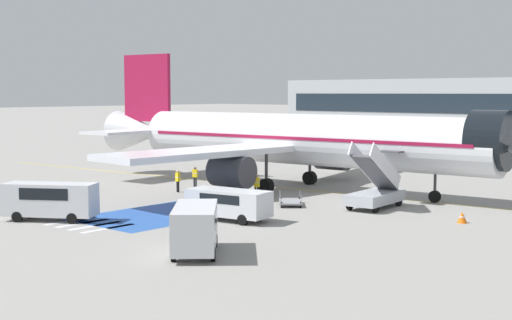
# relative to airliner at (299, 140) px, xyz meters

# --- Properties ---
(ground_plane) EXTENTS (600.00, 600.00, 0.00)m
(ground_plane) POSITION_rel_airliner_xyz_m (2.35, -0.31, -3.94)
(ground_plane) COLOR gray
(apron_leadline_yellow) EXTENTS (74.19, 6.20, 0.01)m
(apron_leadline_yellow) POSITION_rel_airliner_xyz_m (0.64, 0.05, -3.94)
(apron_leadline_yellow) COLOR gold
(apron_leadline_yellow) RESTS_ON ground_plane
(apron_stand_patch_blue) EXTENTS (6.73, 10.56, 0.01)m
(apron_stand_patch_blue) POSITION_rel_airliner_xyz_m (0.64, -14.68, -3.94)
(apron_stand_patch_blue) COLOR #2856A8
(apron_stand_patch_blue) RESTS_ON ground_plane
(apron_walkway_bar_0) EXTENTS (0.44, 3.60, 0.01)m
(apron_walkway_bar_0) POSITION_rel_airliner_xyz_m (-1.76, -19.88, -3.94)
(apron_walkway_bar_0) COLOR silver
(apron_walkway_bar_0) RESTS_ON ground_plane
(apron_walkway_bar_1) EXTENTS (0.44, 3.60, 0.01)m
(apron_walkway_bar_1) POSITION_rel_airliner_xyz_m (-0.56, -19.88, -3.94)
(apron_walkway_bar_1) COLOR silver
(apron_walkway_bar_1) RESTS_ON ground_plane
(apron_walkway_bar_2) EXTENTS (0.44, 3.60, 0.01)m
(apron_walkway_bar_2) POSITION_rel_airliner_xyz_m (0.64, -19.88, -3.94)
(apron_walkway_bar_2) COLOR silver
(apron_walkway_bar_2) RESTS_ON ground_plane
(apron_walkway_bar_3) EXTENTS (0.44, 3.60, 0.01)m
(apron_walkway_bar_3) POSITION_rel_airliner_xyz_m (1.84, -19.88, -3.94)
(apron_walkway_bar_3) COLOR silver
(apron_walkway_bar_3) RESTS_ON ground_plane
(airliner) EXTENTS (40.94, 33.41, 11.08)m
(airliner) POSITION_rel_airliner_xyz_m (0.00, 0.00, 0.00)
(airliner) COLOR silver
(airliner) RESTS_ON ground_plane
(boarding_stairs_forward) EXTENTS (2.58, 5.37, 4.48)m
(boarding_stairs_forward) POSITION_rel_airliner_xyz_m (9.35, -3.80, -2.89)
(boarding_stairs_forward) COLOR #ADB2BA
(boarding_stairs_forward) RESTS_ON ground_plane
(fuel_tanker) EXTENTS (9.32, 3.96, 3.26)m
(fuel_tanker) POSITION_rel_airliner_xyz_m (-8.87, 25.71, -2.31)
(fuel_tanker) COLOR #38383D
(fuel_tanker) RESTS_ON ground_plane
(service_van_0) EXTENTS (5.35, 2.84, 1.84)m
(service_van_0) POSITION_rel_airliner_xyz_m (5.22, -13.57, -2.82)
(service_van_0) COLOR silver
(service_van_0) RESTS_ON ground_plane
(service_van_1) EXTENTS (5.59, 4.43, 2.25)m
(service_van_1) POSITION_rel_airliner_xyz_m (-2.73, -20.63, -2.60)
(service_van_1) COLOR silver
(service_van_1) RESTS_ON ground_plane
(service_van_2) EXTENTS (4.67, 4.84, 2.29)m
(service_van_2) POSITION_rel_airliner_xyz_m (10.15, -21.07, -2.58)
(service_van_2) COLOR silver
(service_van_2) RESTS_ON ground_plane
(baggage_cart) EXTENTS (2.83, 2.95, 0.87)m
(baggage_cart) POSITION_rel_airliner_xyz_m (4.47, -6.66, -3.68)
(baggage_cart) COLOR gray
(baggage_cart) RESTS_ON ground_plane
(ground_crew_0) EXTENTS (0.47, 0.32, 1.71)m
(ground_crew_0) POSITION_rel_airliner_xyz_m (-6.05, -7.31, -2.96)
(ground_crew_0) COLOR black
(ground_crew_0) RESTS_ON ground_plane
(ground_crew_1) EXTENTS (0.48, 0.44, 1.79)m
(ground_crew_1) POSITION_rel_airliner_xyz_m (0.84, -5.99, -2.91)
(ground_crew_1) COLOR black
(ground_crew_1) RESTS_ON ground_plane
(ground_crew_2) EXTENTS (0.47, 0.33, 1.62)m
(ground_crew_2) POSITION_rel_airliner_xyz_m (-7.27, -4.30, -3.01)
(ground_crew_2) COLOR #2D2D33
(ground_crew_2) RESTS_ON ground_plane
(traffic_cone_0) EXTENTS (0.60, 0.60, 0.67)m
(traffic_cone_0) POSITION_rel_airliner_xyz_m (16.12, -5.15, -3.61)
(traffic_cone_0) COLOR orange
(traffic_cone_0) RESTS_ON ground_plane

